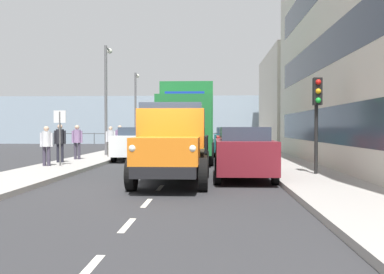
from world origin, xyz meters
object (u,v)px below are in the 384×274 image
object	(u,v)px
car_grey_oppositeside_1	(153,140)
car_maroon_kerbside_near	(243,152)
car_white_oppositeside_0	(137,143)
pedestrian_strolling	(77,139)
car_teal_kerbside_2	(229,141)
traffic_light_near	(317,104)
car_red_kerbside_1	(234,145)
pedestrian_couple_b	(111,139)
lorry_cargo_green	(188,120)
street_sign	(60,128)
lamp_post_promenade	(107,90)
pedestrian_near_railing	(60,140)
truck_vintage_orange	(172,145)
lamp_post_far	(136,102)
pedestrian_in_dark_coat	(46,143)
pedestrian_by_lamp	(120,137)

from	to	relation	value
car_grey_oppositeside_1	car_maroon_kerbside_near	bearing A→B (deg)	109.18
car_white_oppositeside_0	pedestrian_strolling	bearing A→B (deg)	30.55
car_teal_kerbside_2	traffic_light_near	xyz separation A→B (m)	(-2.46, 11.46, 1.58)
car_maroon_kerbside_near	car_red_kerbside_1	world-z (taller)	same
car_grey_oppositeside_1	pedestrian_couple_b	distance (m)	5.86
lorry_cargo_green	pedestrian_strolling	xyz separation A→B (m)	(5.39, 1.20, -0.94)
traffic_light_near	street_sign	size ratio (longest dim) A/B	1.42
pedestrian_strolling	lamp_post_promenade	bearing A→B (deg)	-100.04
lamp_post_promenade	car_grey_oppositeside_1	bearing A→B (deg)	-115.26
car_maroon_kerbside_near	pedestrian_near_railing	distance (m)	9.09
truck_vintage_orange	street_sign	bearing A→B (deg)	-41.71
car_maroon_kerbside_near	car_red_kerbside_1	distance (m)	6.04
lamp_post_far	pedestrian_strolling	bearing A→B (deg)	87.70
car_white_oppositeside_0	pedestrian_couple_b	distance (m)	1.63
pedestrian_in_dark_coat	traffic_light_near	distance (m)	10.60
pedestrian_in_dark_coat	car_white_oppositeside_0	bearing A→B (deg)	-117.87
car_teal_kerbside_2	pedestrian_in_dark_coat	size ratio (longest dim) A/B	2.59
lorry_cargo_green	pedestrian_in_dark_coat	size ratio (longest dim) A/B	5.09
pedestrian_in_dark_coat	street_sign	size ratio (longest dim) A/B	0.72
car_grey_oppositeside_1	street_sign	xyz separation A→B (m)	(2.26, 11.25, 0.79)
lamp_post_promenade	lorry_cargo_green	bearing A→B (deg)	154.88
pedestrian_in_dark_coat	lamp_post_promenade	distance (m)	7.62
pedestrian_couple_b	lamp_post_promenade	distance (m)	3.10
car_maroon_kerbside_near	car_teal_kerbside_2	world-z (taller)	same
lamp_post_far	street_sign	distance (m)	16.72
car_red_kerbside_1	pedestrian_by_lamp	world-z (taller)	pedestrian_by_lamp
car_grey_oppositeside_1	pedestrian_by_lamp	size ratio (longest dim) A/B	2.41
car_maroon_kerbside_near	traffic_light_near	xyz separation A→B (m)	(-2.46, -0.33, 1.58)
lorry_cargo_green	car_teal_kerbside_2	world-z (taller)	lorry_cargo_green
car_maroon_kerbside_near	pedestrian_in_dark_coat	distance (m)	8.25
car_maroon_kerbside_near	car_grey_oppositeside_1	world-z (taller)	same
truck_vintage_orange	lamp_post_promenade	bearing A→B (deg)	-67.07
lamp_post_far	car_grey_oppositeside_1	bearing A→B (deg)	111.74
lorry_cargo_green	car_maroon_kerbside_near	world-z (taller)	lorry_cargo_green
car_red_kerbside_1	lamp_post_far	distance (m)	15.62
pedestrian_near_railing	lamp_post_far	size ratio (longest dim) A/B	0.29
truck_vintage_orange	car_white_oppositeside_0	xyz separation A→B (m)	(2.76, -9.50, -0.28)
lamp_post_promenade	street_sign	distance (m)	7.23
pedestrian_strolling	street_sign	distance (m)	3.53
lorry_cargo_green	lamp_post_promenade	distance (m)	5.57
car_white_oppositeside_0	lamp_post_far	xyz separation A→B (m)	(2.13, -11.56, 2.80)
car_red_kerbside_1	lorry_cargo_green	bearing A→B (deg)	-36.76
pedestrian_near_railing	pedestrian_in_dark_coat	bearing A→B (deg)	92.54
pedestrian_near_railing	lamp_post_far	distance (m)	15.24
pedestrian_in_dark_coat	pedestrian_couple_b	bearing A→B (deg)	-102.09
car_teal_kerbside_2	car_grey_oppositeside_1	xyz separation A→B (m)	(4.98, -2.52, -0.00)
car_red_kerbside_1	truck_vintage_orange	bearing A→B (deg)	73.39
car_red_kerbside_1	pedestrian_strolling	size ratio (longest dim) A/B	2.33
car_grey_oppositeside_1	pedestrian_couple_b	xyz separation A→B (m)	(1.52, 5.66, 0.20)
truck_vintage_orange	car_grey_oppositeside_1	bearing A→B (deg)	-80.05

